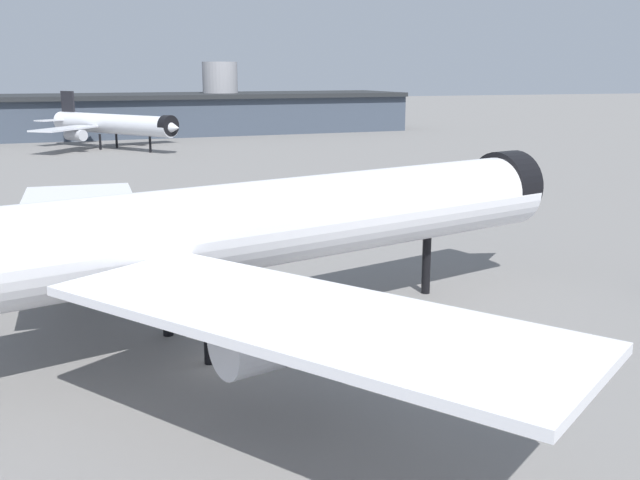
% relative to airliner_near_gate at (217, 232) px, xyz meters
% --- Properties ---
extents(ground, '(900.00, 900.00, 0.00)m').
position_rel_airliner_near_gate_xyz_m(ground, '(-0.92, -3.81, -7.37)').
color(ground, slate).
extents(airliner_near_gate, '(62.44, 55.85, 16.73)m').
position_rel_airliner_near_gate_xyz_m(airliner_near_gate, '(0.00, 0.00, 0.00)').
color(airliner_near_gate, white).
rests_on(airliner_near_gate, ground).
extents(airliner_far_taxiway, '(34.15, 38.32, 12.89)m').
position_rel_airliner_near_gate_xyz_m(airliner_far_taxiway, '(3.08, 129.88, -1.69)').
color(airliner_far_taxiway, silver).
rests_on(airliner_far_taxiway, ground).
extents(traffic_cone_near_nose, '(0.48, 0.48, 0.60)m').
position_rel_airliner_near_gate_xyz_m(traffic_cone_near_nose, '(10.30, 34.17, -7.06)').
color(traffic_cone_near_nose, '#F2600C').
rests_on(traffic_cone_near_nose, ground).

